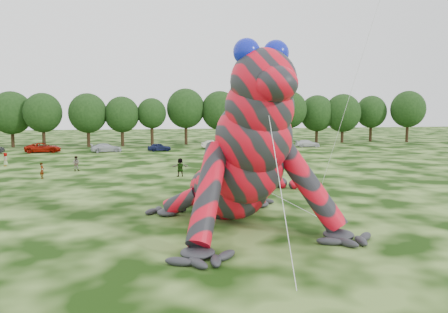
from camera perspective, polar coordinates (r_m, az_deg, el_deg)
name	(u,v)px	position (r m, az deg, el deg)	size (l,w,h in m)	color
ground	(150,236)	(24.48, -9.67, -10.18)	(240.00, 240.00, 0.00)	#16330A
inflatable_gecko	(225,135)	(27.33, 0.11, 2.79)	(17.60, 20.90, 10.45)	red
tree_5	(12,119)	(85.10, -25.99, 4.39)	(7.16, 6.44, 9.80)	black
tree_6	(43,120)	(82.06, -22.56, 4.39)	(6.52, 5.86, 9.49)	black
tree_7	(88,120)	(80.92, -17.35, 4.56)	(6.68, 6.01, 9.48)	black
tree_8	(122,121)	(80.60, -13.17, 4.49)	(6.14, 5.53, 8.94)	black
tree_9	(152,122)	(80.86, -9.41, 4.48)	(5.27, 4.74, 8.68)	black
tree_10	(186,117)	(82.41, -5.01, 5.21)	(7.09, 6.38, 10.50)	black
tree_11	(220,118)	(82.86, -0.56, 5.09)	(7.01, 6.31, 10.07)	black
tree_12	(252,120)	(83.70, 3.71, 4.72)	(5.99, 5.39, 8.97)	black
tree_13	(289,117)	(85.10, 8.49, 5.08)	(6.83, 6.15, 10.13)	black
tree_14	(317,119)	(88.82, 12.04, 4.83)	(6.82, 6.14, 9.40)	black
tree_15	(343,118)	(89.97, 15.24, 4.83)	(7.17, 6.45, 9.63)	black
tree_16	(371,119)	(94.57, 18.65, 4.71)	(6.26, 5.63, 9.37)	black
tree_17	(408,117)	(95.58, 22.87, 4.84)	(6.98, 6.28, 10.30)	black
car_2	(43,148)	(73.29, -22.54, 1.07)	(2.47, 5.35, 1.49)	#981206
car_3	(106,148)	(70.69, -15.13, 1.11)	(1.93, 4.74, 1.37)	#B5B9BF
car_4	(159,147)	(70.65, -8.46, 1.22)	(1.51, 3.74, 1.28)	#161D46
car_5	(214,144)	(74.55, -1.38, 1.59)	(1.44, 4.12, 1.36)	silver
car_6	(263,143)	(76.16, 5.17, 1.72)	(2.50, 5.42, 1.51)	black
car_7	(308,143)	(78.44, 10.86, 1.68)	(1.77, 4.34, 1.26)	silver
spectator_5	(180,167)	(44.37, -5.75, -1.40)	(1.74, 0.55, 1.88)	gray
spectator_4	(5,159)	(58.16, -26.64, -0.34)	(0.78, 0.51, 1.59)	gray
spectator_2	(264,155)	(56.25, 5.27, 0.14)	(1.07, 0.61, 1.66)	gray
spectator_0	(42,171)	(46.41, -22.66, -1.71)	(0.58, 0.38, 1.58)	gray
spectator_1	(76,164)	(50.47, -18.78, -0.89)	(0.81, 0.63, 1.67)	gray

